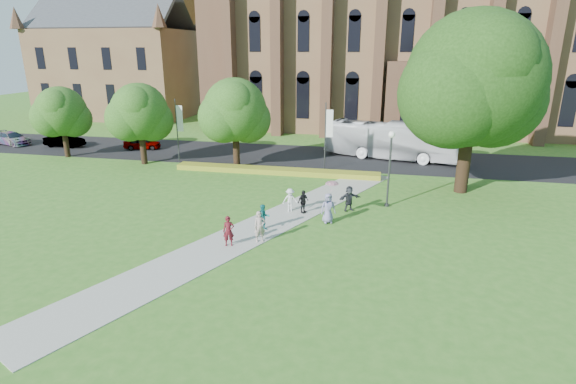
% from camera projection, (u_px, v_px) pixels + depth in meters
% --- Properties ---
extents(ground, '(160.00, 160.00, 0.00)m').
position_uv_depth(ground, '(257.00, 233.00, 26.59)').
color(ground, '#357021').
rests_on(ground, ground).
extents(road, '(160.00, 10.00, 0.02)m').
position_uv_depth(road, '(311.00, 157.00, 45.21)').
color(road, black).
rests_on(road, ground).
extents(footpath, '(15.58, 28.54, 0.04)m').
position_uv_depth(footpath, '(262.00, 227.00, 27.52)').
color(footpath, '#B2B2A8').
rests_on(footpath, ground).
extents(flower_hedge, '(18.00, 1.40, 0.45)m').
position_uv_depth(flower_hedge, '(276.00, 171.00, 39.21)').
color(flower_hedge, gold).
rests_on(flower_hedge, ground).
extents(cathedral, '(52.60, 18.25, 28.00)m').
position_uv_depth(cathedral, '(413.00, 27.00, 57.63)').
color(cathedral, brown).
rests_on(cathedral, ground).
extents(building_west, '(22.00, 14.00, 18.30)m').
position_uv_depth(building_west, '(118.00, 56.00, 69.52)').
color(building_west, brown).
rests_on(building_west, ground).
extents(streetlamp, '(0.44, 0.44, 5.24)m').
position_uv_depth(streetlamp, '(390.00, 160.00, 30.16)').
color(streetlamp, '#38383D').
rests_on(streetlamp, ground).
extents(large_tree, '(9.60, 9.60, 13.20)m').
position_uv_depth(large_tree, '(474.00, 79.00, 31.72)').
color(large_tree, '#332114').
rests_on(large_tree, ground).
extents(street_tree_0, '(5.20, 5.20, 7.50)m').
position_uv_depth(street_tree_0, '(139.00, 112.00, 41.06)').
color(street_tree_0, '#332114').
rests_on(street_tree_0, ground).
extents(street_tree_1, '(5.60, 5.60, 8.05)m').
position_uv_depth(street_tree_1, '(235.00, 110.00, 39.66)').
color(street_tree_1, '#332114').
rests_on(street_tree_1, ground).
extents(street_tree_2, '(4.80, 4.80, 6.95)m').
position_uv_depth(street_tree_2, '(61.00, 112.00, 43.86)').
color(street_tree_2, '#332114').
rests_on(street_tree_2, ground).
extents(banner_pole_0, '(0.70, 0.10, 6.00)m').
position_uv_depth(banner_pole_0, '(327.00, 133.00, 39.29)').
color(banner_pole_0, '#38383D').
rests_on(banner_pole_0, ground).
extents(banner_pole_1, '(0.70, 0.10, 6.00)m').
position_uv_depth(banner_pole_1, '(178.00, 127.00, 42.03)').
color(banner_pole_1, '#38383D').
rests_on(banner_pole_1, ground).
extents(tour_coach, '(13.26, 5.98, 3.60)m').
position_uv_depth(tour_coach, '(391.00, 140.00, 43.97)').
color(tour_coach, silver).
rests_on(tour_coach, road).
extents(car_0, '(4.07, 2.37, 1.30)m').
position_uv_depth(car_0, '(142.00, 143.00, 48.32)').
color(car_0, gray).
rests_on(car_0, road).
extents(car_1, '(4.35, 1.57, 1.43)m').
position_uv_depth(car_1, '(64.00, 140.00, 49.46)').
color(car_1, gray).
rests_on(car_1, road).
extents(car_2, '(5.24, 3.23, 1.42)m').
position_uv_depth(car_2, '(12.00, 138.00, 50.57)').
color(car_2, gray).
rests_on(car_2, road).
extents(pedestrian_0, '(0.72, 0.58, 1.71)m').
position_uv_depth(pedestrian_0, '(229.00, 231.00, 24.65)').
color(pedestrian_0, '#56131C').
rests_on(pedestrian_0, footpath).
extents(pedestrian_1, '(0.98, 0.93, 1.60)m').
position_uv_depth(pedestrian_1, '(264.00, 217.00, 26.77)').
color(pedestrian_1, '#187979').
rests_on(pedestrian_1, footpath).
extents(pedestrian_2, '(1.14, 0.86, 1.58)m').
position_uv_depth(pedestrian_2, '(290.00, 200.00, 29.87)').
color(pedestrian_2, silver).
rests_on(pedestrian_2, footpath).
extents(pedestrian_3, '(0.84, 0.96, 1.56)m').
position_uv_depth(pedestrian_3, '(303.00, 202.00, 29.58)').
color(pedestrian_3, black).
rests_on(pedestrian_3, footpath).
extents(pedestrian_4, '(1.09, 0.92, 1.90)m').
position_uv_depth(pedestrian_4, '(328.00, 208.00, 27.89)').
color(pedestrian_4, gray).
rests_on(pedestrian_4, footpath).
extents(pedestrian_5, '(1.60, 1.29, 1.71)m').
position_uv_depth(pedestrian_5, '(349.00, 198.00, 29.97)').
color(pedestrian_5, '#292B31').
rests_on(pedestrian_5, footpath).
extents(pedestrian_6, '(0.78, 0.70, 1.79)m').
position_uv_depth(pedestrian_6, '(260.00, 227.00, 25.14)').
color(pedestrian_6, '#A58F8A').
rests_on(pedestrian_6, footpath).
extents(parasol, '(0.89, 0.89, 0.71)m').
position_uv_depth(parasol, '(332.00, 188.00, 27.55)').
color(parasol, '#DA9AAD').
rests_on(parasol, pedestrian_4).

